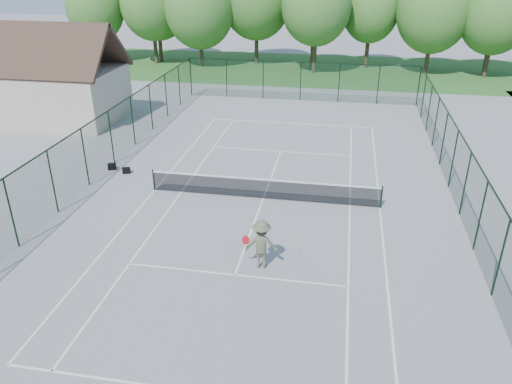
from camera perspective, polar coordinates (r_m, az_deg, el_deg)
ground at (r=24.00m, az=0.84°, el=-0.75°), size 140.00×140.00×0.00m
grass_far at (r=52.43m, az=6.35°, el=13.81°), size 80.00×16.00×0.01m
court_lines at (r=24.00m, az=0.84°, el=-0.75°), size 11.05×23.85×0.01m
tennis_net at (r=23.75m, az=0.85°, el=0.49°), size 11.08×0.08×1.10m
fence_enclosure at (r=23.35m, az=0.87°, el=2.67°), size 18.05×36.05×3.02m
utility_building at (r=37.54m, az=-21.83°, el=12.30°), size 8.60×6.27×6.63m
tree_line_far at (r=51.54m, az=6.70°, el=20.33°), size 39.40×6.40×9.70m
sports_bag_a at (r=28.28m, az=-16.13°, el=2.81°), size 0.49×0.39×0.34m
sports_bag_b at (r=27.60m, az=-14.60°, el=2.40°), size 0.47×0.37×0.32m
tennis_player at (r=18.52m, az=0.63°, el=-5.99°), size 2.06×0.86×1.93m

